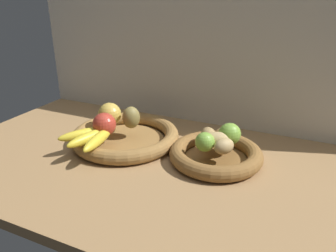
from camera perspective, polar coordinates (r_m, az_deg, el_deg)
ground_plane at (r=104.14cm, az=0.75°, el=-5.52°), size 140.00×90.00×3.00cm
back_wall at (r=121.38cm, az=6.76°, el=12.99°), size 140.00×3.00×55.00cm
fruit_bowl_left at (r=110.99cm, az=-7.36°, el=-1.76°), size 35.74×35.74×4.58cm
fruit_bowl_right at (r=99.32cm, az=8.26°, el=-4.91°), size 27.66×27.66×4.58cm
apple_golden_left at (r=112.93cm, az=-10.04°, el=2.02°), size 7.82×7.82×7.82cm
apple_red_front at (r=105.37cm, az=-10.95°, el=0.28°), size 7.41×7.41×7.41cm
pear_brown at (r=109.57cm, az=-6.39°, el=1.47°), size 7.77×7.93×7.43cm
banana_bunch_front at (r=102.69cm, az=-13.00°, el=-1.75°), size 15.03×18.25×3.36cm
potato_small at (r=93.90cm, az=9.63°, el=-3.46°), size 7.19×7.68×4.60cm
potato_large at (r=97.17cm, az=8.42°, el=-2.38°), size 9.33×7.51×4.77cm
potato_oblong at (r=100.41cm, az=7.01°, el=-1.58°), size 7.39×8.65×4.34cm
potato_back at (r=100.40cm, az=10.13°, el=-1.69°), size 9.13×7.83×4.62cm
lime_near at (r=94.46cm, az=6.38°, el=-2.74°), size 5.66×5.66×5.66cm
lime_far at (r=99.36cm, az=10.62°, el=-1.36°), size 6.63×6.63×6.63cm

